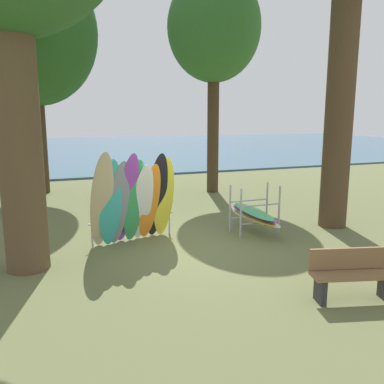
{
  "coord_description": "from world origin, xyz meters",
  "views": [
    {
      "loc": [
        -3.21,
        -8.31,
        3.02
      ],
      "look_at": [
        0.36,
        1.11,
        1.1
      ],
      "focal_mm": 37.84,
      "sensor_mm": 36.0,
      "label": 1
    }
  ],
  "objects_px": {
    "board_storage_rack": "(254,214)",
    "park_bench": "(352,273)",
    "tree_mid_behind": "(33,32)",
    "leaning_board_pile": "(134,201)",
    "tree_far_left_back": "(214,29)"
  },
  "relations": [
    {
      "from": "tree_mid_behind",
      "to": "park_bench",
      "type": "height_order",
      "value": "tree_mid_behind"
    },
    {
      "from": "leaning_board_pile",
      "to": "board_storage_rack",
      "type": "relative_size",
      "value": 1.07
    },
    {
      "from": "tree_mid_behind",
      "to": "leaning_board_pile",
      "type": "xyz_separation_m",
      "value": [
        1.93,
        -7.64,
        -4.99
      ]
    },
    {
      "from": "tree_far_left_back",
      "to": "park_bench",
      "type": "distance_m",
      "value": 11.36
    },
    {
      "from": "board_storage_rack",
      "to": "park_bench",
      "type": "height_order",
      "value": "board_storage_rack"
    },
    {
      "from": "leaning_board_pile",
      "to": "board_storage_rack",
      "type": "height_order",
      "value": "leaning_board_pile"
    },
    {
      "from": "tree_mid_behind",
      "to": "tree_far_left_back",
      "type": "xyz_separation_m",
      "value": [
        6.34,
        -2.19,
        0.14
      ]
    },
    {
      "from": "tree_mid_behind",
      "to": "leaning_board_pile",
      "type": "distance_m",
      "value": 9.33
    },
    {
      "from": "leaning_board_pile",
      "to": "park_bench",
      "type": "relative_size",
      "value": 1.56
    },
    {
      "from": "board_storage_rack",
      "to": "park_bench",
      "type": "relative_size",
      "value": 1.46
    },
    {
      "from": "tree_far_left_back",
      "to": "leaning_board_pile",
      "type": "xyz_separation_m",
      "value": [
        -4.41,
        -5.45,
        -5.13
      ]
    },
    {
      "from": "leaning_board_pile",
      "to": "board_storage_rack",
      "type": "distance_m",
      "value": 3.14
    },
    {
      "from": "leaning_board_pile",
      "to": "park_bench",
      "type": "height_order",
      "value": "leaning_board_pile"
    },
    {
      "from": "tree_far_left_back",
      "to": "leaning_board_pile",
      "type": "relative_size",
      "value": 3.63
    },
    {
      "from": "board_storage_rack",
      "to": "tree_mid_behind",
      "type": "bearing_deg",
      "value": 122.49
    }
  ]
}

